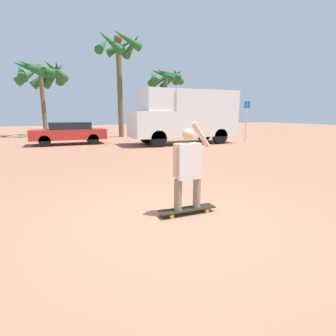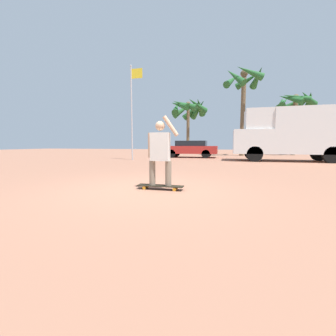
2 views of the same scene
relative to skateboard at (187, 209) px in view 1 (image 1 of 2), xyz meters
name	(u,v)px [view 1 (image 1 of 2)]	position (x,y,z in m)	size (l,w,h in m)	color
ground_plane	(174,217)	(-0.30, -0.07, -0.08)	(80.00, 80.00, 0.00)	#A36B51
skateboard	(187,209)	(0.00, 0.00, 0.00)	(1.07, 0.25, 0.09)	black
person_skateboarder	(188,165)	(0.00, 0.00, 0.83)	(0.71, 0.22, 1.57)	gray
camper_van	(186,115)	(5.13, 10.19, 1.64)	(6.39, 2.14, 3.13)	black
parked_car_red	(69,132)	(-1.36, 12.59, 0.63)	(4.18, 1.73, 1.30)	black
palm_tree_near_van	(166,79)	(7.41, 18.77, 4.74)	(3.63, 3.60, 5.84)	brown
palm_tree_center_background	(119,52)	(2.68, 16.44, 6.17)	(3.54, 3.62, 7.70)	brown
palm_tree_far_left	(41,73)	(-2.75, 19.76, 4.82)	(4.23, 4.27, 5.99)	brown
street_sign	(246,116)	(9.11, 9.57, 1.56)	(0.44, 0.06, 2.56)	#B7B7BC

